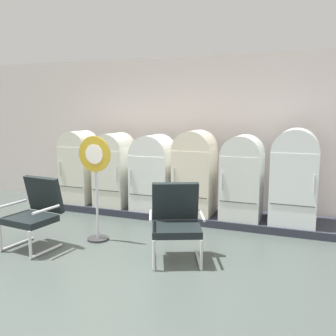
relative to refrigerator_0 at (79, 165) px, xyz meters
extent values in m
cube|color=#404945|center=(2.03, -2.88, -0.89)|extent=(12.00, 10.00, 0.05)
cube|color=beige|center=(2.03, 0.78, 0.59)|extent=(11.76, 0.12, 2.91)
cube|color=#47443F|center=(2.03, 0.78, 1.70)|extent=(11.76, 0.07, 0.06)
cube|color=#282B37|center=(2.03, 0.14, -0.80)|extent=(5.34, 0.95, 0.12)
cube|color=silver|center=(0.00, 0.00, -0.19)|extent=(0.58, 0.58, 1.10)
cylinder|color=silver|center=(0.00, 0.00, 0.36)|extent=(0.58, 0.57, 0.58)
cube|color=#383838|center=(0.00, -0.30, -0.39)|extent=(0.53, 0.01, 0.01)
cylinder|color=silver|center=(-0.23, -0.31, -0.06)|extent=(0.02, 0.02, 0.28)
cube|color=silver|center=(0.75, 0.04, -0.21)|extent=(0.60, 0.66, 1.07)
cylinder|color=silver|center=(0.75, 0.04, 0.33)|extent=(0.60, 0.65, 0.60)
cube|color=#383838|center=(0.75, -0.30, -0.40)|extent=(0.55, 0.01, 0.01)
cylinder|color=silver|center=(1.00, -0.31, -0.08)|extent=(0.02, 0.02, 0.28)
cube|color=white|center=(1.57, 0.04, -0.24)|extent=(0.71, 0.66, 1.00)
cylinder|color=white|center=(1.57, 0.04, 0.26)|extent=(0.71, 0.64, 0.71)
cube|color=#383838|center=(1.57, -0.30, -0.42)|extent=(0.65, 0.01, 0.01)
cylinder|color=silver|center=(1.27, -0.31, -0.12)|extent=(0.02, 0.02, 0.28)
cube|color=beige|center=(2.36, 0.01, -0.18)|extent=(0.66, 0.60, 1.12)
cylinder|color=beige|center=(2.36, 0.01, 0.38)|extent=(0.66, 0.58, 0.66)
cube|color=#383838|center=(2.36, -0.30, -0.38)|extent=(0.61, 0.01, 0.01)
cylinder|color=silver|center=(2.09, -0.31, -0.04)|extent=(0.02, 0.02, 0.28)
cube|color=silver|center=(3.18, 0.01, -0.21)|extent=(0.65, 0.59, 1.07)
cylinder|color=silver|center=(3.18, 0.01, 0.33)|extent=(0.65, 0.58, 0.65)
cube|color=#383838|center=(3.18, -0.30, -0.40)|extent=(0.60, 0.01, 0.01)
cylinder|color=silver|center=(2.91, -0.31, -0.08)|extent=(0.02, 0.02, 0.28)
cube|color=white|center=(4.00, 0.05, -0.16)|extent=(0.71, 0.67, 1.16)
cylinder|color=white|center=(4.00, 0.05, 0.42)|extent=(0.71, 0.66, 0.71)
cube|color=#383838|center=(4.00, -0.30, -0.37)|extent=(0.65, 0.01, 0.01)
cylinder|color=silver|center=(4.29, -0.31, -0.02)|extent=(0.02, 0.02, 0.28)
cylinder|color=silver|center=(0.36, -2.12, -0.84)|extent=(0.11, 0.58, 0.04)
cylinder|color=silver|center=(0.33, -2.39, -0.66)|extent=(0.04, 0.04, 0.36)
cylinder|color=silver|center=(0.93, -2.19, -0.84)|extent=(0.11, 0.58, 0.04)
cylinder|color=silver|center=(0.90, -2.46, -0.66)|extent=(0.04, 0.04, 0.36)
cube|color=black|center=(0.64, -2.16, -0.44)|extent=(0.67, 0.59, 0.09)
cube|color=black|center=(0.68, -1.88, -0.13)|extent=(0.63, 0.25, 0.52)
cylinder|color=silver|center=(0.32, -2.12, -0.25)|extent=(0.09, 0.47, 0.04)
cylinder|color=silver|center=(0.97, -2.20, -0.25)|extent=(0.09, 0.47, 0.04)
cylinder|color=silver|center=(2.42, -1.95, -0.84)|extent=(0.26, 0.54, 0.04)
cylinder|color=silver|center=(2.53, -2.19, -0.66)|extent=(0.05, 0.05, 0.36)
cylinder|color=silver|center=(2.95, -1.72, -0.84)|extent=(0.26, 0.54, 0.04)
cylinder|color=silver|center=(3.06, -1.97, -0.66)|extent=(0.05, 0.05, 0.36)
cube|color=black|center=(2.69, -1.83, -0.44)|extent=(0.77, 0.72, 0.09)
cube|color=black|center=(2.58, -1.58, -0.13)|extent=(0.63, 0.40, 0.52)
cylinder|color=silver|center=(2.39, -1.96, -0.25)|extent=(0.22, 0.45, 0.04)
cylinder|color=silver|center=(2.99, -1.70, -0.25)|extent=(0.22, 0.45, 0.04)
cylinder|color=#2D2D30|center=(1.31, -1.49, -0.85)|extent=(0.32, 0.32, 0.03)
cylinder|color=silver|center=(1.31, -1.49, -0.20)|extent=(0.04, 0.04, 1.27)
cylinder|color=gold|center=(1.31, -1.52, 0.43)|extent=(0.52, 0.02, 0.52)
cylinder|color=white|center=(1.31, -1.53, 0.43)|extent=(0.29, 0.00, 0.29)
camera|label=1|loc=(4.27, -6.19, 1.09)|focal=40.57mm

